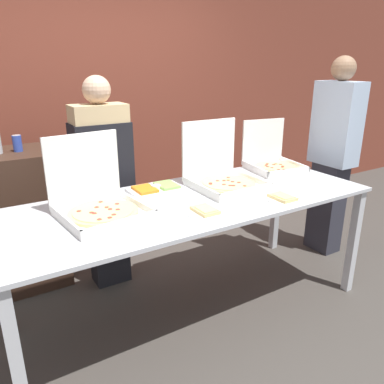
{
  "coord_description": "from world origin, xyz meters",
  "views": [
    {
      "loc": [
        -1.22,
        -2.0,
        1.73
      ],
      "look_at": [
        0.0,
        0.0,
        0.92
      ],
      "focal_mm": 35.0,
      "sensor_mm": 36.0,
      "label": 1
    }
  ],
  "objects_px": {
    "soda_can_colored": "(17,143)",
    "person_server_vest": "(103,174)",
    "paper_plate_front_right": "(283,198)",
    "pizza_box_near_left": "(272,161)",
    "pizza_box_far_right": "(222,175)",
    "person_guest_plaid": "(333,155)",
    "paper_plate_front_left": "(205,211)",
    "veggie_tray": "(156,189)",
    "pizza_box_near_right": "(98,201)"
  },
  "relations": [
    {
      "from": "paper_plate_front_right",
      "to": "pizza_box_near_right",
      "type": "bearing_deg",
      "value": 160.87
    },
    {
      "from": "pizza_box_near_left",
      "to": "soda_can_colored",
      "type": "height_order",
      "value": "pizza_box_near_left"
    },
    {
      "from": "paper_plate_front_right",
      "to": "veggie_tray",
      "type": "xyz_separation_m",
      "value": [
        -0.65,
        0.57,
        0.01
      ]
    },
    {
      "from": "pizza_box_near_right",
      "to": "paper_plate_front_left",
      "type": "bearing_deg",
      "value": -35.99
    },
    {
      "from": "paper_plate_front_right",
      "to": "person_guest_plaid",
      "type": "bearing_deg",
      "value": 24.06
    },
    {
      "from": "veggie_tray",
      "to": "person_server_vest",
      "type": "bearing_deg",
      "value": 116.01
    },
    {
      "from": "pizza_box_far_right",
      "to": "person_guest_plaid",
      "type": "xyz_separation_m",
      "value": [
        1.26,
        0.03,
        -0.01
      ]
    },
    {
      "from": "pizza_box_near_right",
      "to": "veggie_tray",
      "type": "xyz_separation_m",
      "value": [
        0.47,
        0.18,
        -0.06
      ]
    },
    {
      "from": "paper_plate_front_right",
      "to": "soda_can_colored",
      "type": "distance_m",
      "value": 1.99
    },
    {
      "from": "paper_plate_front_left",
      "to": "soda_can_colored",
      "type": "relative_size",
      "value": 1.94
    },
    {
      "from": "paper_plate_front_right",
      "to": "person_guest_plaid",
      "type": "distance_m",
      "value": 1.19
    },
    {
      "from": "veggie_tray",
      "to": "person_guest_plaid",
      "type": "height_order",
      "value": "person_guest_plaid"
    },
    {
      "from": "soda_can_colored",
      "to": "person_server_vest",
      "type": "xyz_separation_m",
      "value": [
        0.53,
        -0.35,
        -0.23
      ]
    },
    {
      "from": "pizza_box_near_left",
      "to": "person_server_vest",
      "type": "height_order",
      "value": "person_server_vest"
    },
    {
      "from": "pizza_box_near_left",
      "to": "person_server_vest",
      "type": "xyz_separation_m",
      "value": [
        -1.34,
        0.42,
        -0.02
      ]
    },
    {
      "from": "pizza_box_near_right",
      "to": "veggie_tray",
      "type": "distance_m",
      "value": 0.51
    },
    {
      "from": "pizza_box_near_left",
      "to": "soda_can_colored",
      "type": "distance_m",
      "value": 2.03
    },
    {
      "from": "pizza_box_far_right",
      "to": "person_guest_plaid",
      "type": "relative_size",
      "value": 0.27
    },
    {
      "from": "paper_plate_front_right",
      "to": "pizza_box_far_right",
      "type": "bearing_deg",
      "value": 110.37
    },
    {
      "from": "soda_can_colored",
      "to": "person_server_vest",
      "type": "height_order",
      "value": "person_server_vest"
    },
    {
      "from": "pizza_box_near_right",
      "to": "person_guest_plaid",
      "type": "relative_size",
      "value": 0.3
    },
    {
      "from": "pizza_box_far_right",
      "to": "soda_can_colored",
      "type": "distance_m",
      "value": 1.56
    },
    {
      "from": "veggie_tray",
      "to": "person_guest_plaid",
      "type": "bearing_deg",
      "value": -2.7
    },
    {
      "from": "paper_plate_front_right",
      "to": "veggie_tray",
      "type": "distance_m",
      "value": 0.86
    },
    {
      "from": "pizza_box_near_right",
      "to": "soda_can_colored",
      "type": "relative_size",
      "value": 4.29
    },
    {
      "from": "pizza_box_near_left",
      "to": "paper_plate_front_left",
      "type": "xyz_separation_m",
      "value": [
        -1.03,
        -0.53,
        -0.06
      ]
    },
    {
      "from": "pizza_box_near_left",
      "to": "veggie_tray",
      "type": "bearing_deg",
      "value": -169.26
    },
    {
      "from": "person_server_vest",
      "to": "pizza_box_far_right",
      "type": "bearing_deg",
      "value": 140.95
    },
    {
      "from": "pizza_box_far_right",
      "to": "paper_plate_front_right",
      "type": "distance_m",
      "value": 0.49
    },
    {
      "from": "pizza_box_far_right",
      "to": "paper_plate_front_left",
      "type": "height_order",
      "value": "pizza_box_far_right"
    },
    {
      "from": "pizza_box_far_right",
      "to": "soda_can_colored",
      "type": "xyz_separation_m",
      "value": [
        -1.24,
        0.92,
        0.21
      ]
    },
    {
      "from": "pizza_box_far_right",
      "to": "person_guest_plaid",
      "type": "height_order",
      "value": "person_guest_plaid"
    },
    {
      "from": "soda_can_colored",
      "to": "person_server_vest",
      "type": "distance_m",
      "value": 0.67
    },
    {
      "from": "soda_can_colored",
      "to": "pizza_box_near_left",
      "type": "bearing_deg",
      "value": -22.47
    },
    {
      "from": "paper_plate_front_left",
      "to": "person_server_vest",
      "type": "xyz_separation_m",
      "value": [
        -0.31,
        0.95,
        0.05
      ]
    },
    {
      "from": "paper_plate_front_left",
      "to": "veggie_tray",
      "type": "bearing_deg",
      "value": 100.06
    },
    {
      "from": "soda_can_colored",
      "to": "pizza_box_far_right",
      "type": "bearing_deg",
      "value": -36.75
    },
    {
      "from": "person_server_vest",
      "to": "pizza_box_near_right",
      "type": "bearing_deg",
      "value": 68.96
    },
    {
      "from": "paper_plate_front_right",
      "to": "soda_can_colored",
      "type": "xyz_separation_m",
      "value": [
        -1.4,
        1.38,
        0.28
      ]
    },
    {
      "from": "pizza_box_near_left",
      "to": "paper_plate_front_left",
      "type": "height_order",
      "value": "pizza_box_near_left"
    },
    {
      "from": "paper_plate_front_right",
      "to": "person_server_vest",
      "type": "distance_m",
      "value": 1.35
    },
    {
      "from": "soda_can_colored",
      "to": "person_guest_plaid",
      "type": "distance_m",
      "value": 2.66
    },
    {
      "from": "pizza_box_far_right",
      "to": "veggie_tray",
      "type": "relative_size",
      "value": 1.28
    },
    {
      "from": "paper_plate_front_left",
      "to": "veggie_tray",
      "type": "height_order",
      "value": "veggie_tray"
    },
    {
      "from": "pizza_box_near_left",
      "to": "paper_plate_front_right",
      "type": "height_order",
      "value": "pizza_box_near_left"
    },
    {
      "from": "veggie_tray",
      "to": "person_guest_plaid",
      "type": "distance_m",
      "value": 1.74
    },
    {
      "from": "paper_plate_front_right",
      "to": "soda_can_colored",
      "type": "bearing_deg",
      "value": 135.6
    },
    {
      "from": "paper_plate_front_right",
      "to": "person_server_vest",
      "type": "bearing_deg",
      "value": 130.48
    },
    {
      "from": "paper_plate_front_left",
      "to": "soda_can_colored",
      "type": "bearing_deg",
      "value": 122.87
    },
    {
      "from": "paper_plate_front_right",
      "to": "person_server_vest",
      "type": "height_order",
      "value": "person_server_vest"
    }
  ]
}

